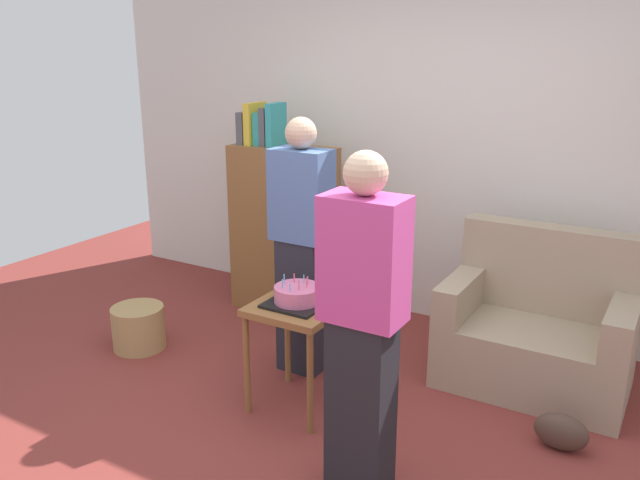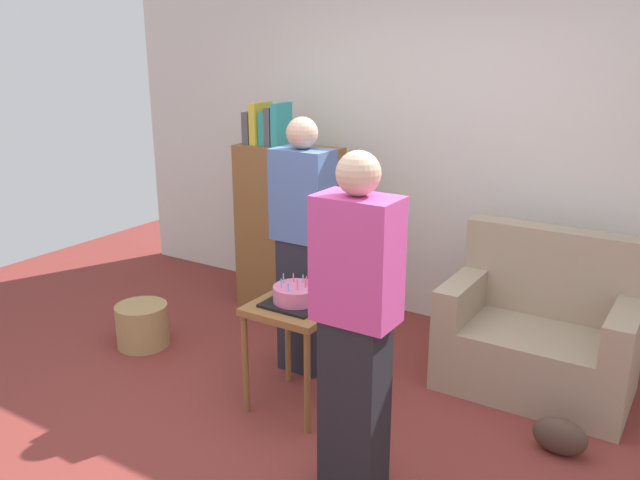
{
  "view_description": "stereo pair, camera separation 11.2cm",
  "coord_description": "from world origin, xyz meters",
  "views": [
    {
      "loc": [
        1.59,
        -2.5,
        2.06
      ],
      "look_at": [
        -0.25,
        0.63,
        0.95
      ],
      "focal_mm": 36.83,
      "sensor_mm": 36.0,
      "label": 1
    },
    {
      "loc": [
        1.69,
        -2.44,
        2.06
      ],
      "look_at": [
        -0.25,
        0.63,
        0.95
      ],
      "focal_mm": 36.83,
      "sensor_mm": 36.0,
      "label": 2
    }
  ],
  "objects": [
    {
      "name": "couch",
      "position": [
        0.87,
        1.37,
        0.34
      ],
      "size": [
        1.1,
        0.7,
        0.96
      ],
      "color": "gray",
      "rests_on": "ground_plane"
    },
    {
      "name": "wicker_basket",
      "position": [
        -1.61,
        0.46,
        0.15
      ],
      "size": [
        0.36,
        0.36,
        0.3
      ],
      "primitive_type": "cylinder",
      "color": "#A88451",
      "rests_on": "ground_plane"
    },
    {
      "name": "person_blowing_candles",
      "position": [
        -0.47,
        0.78,
        0.83
      ],
      "size": [
        0.36,
        0.22,
        1.63
      ],
      "rotation": [
        0.0,
        0.0,
        -0.24
      ],
      "color": "#23232D",
      "rests_on": "ground_plane"
    },
    {
      "name": "bookshelf",
      "position": [
        -1.13,
        1.56,
        0.68
      ],
      "size": [
        0.8,
        0.36,
        1.62
      ],
      "color": "brown",
      "rests_on": "ground_plane"
    },
    {
      "name": "wall_back",
      "position": [
        0.0,
        2.05,
        1.35
      ],
      "size": [
        6.0,
        0.1,
        2.7
      ],
      "primitive_type": "cube",
      "color": "silver",
      "rests_on": "ground_plane"
    },
    {
      "name": "birthday_cake",
      "position": [
        -0.25,
        0.38,
        0.69
      ],
      "size": [
        0.32,
        0.32,
        0.17
      ],
      "color": "black",
      "rests_on": "side_table"
    },
    {
      "name": "side_table",
      "position": [
        -0.25,
        0.38,
        0.54
      ],
      "size": [
        0.48,
        0.48,
        0.64
      ],
      "color": "brown",
      "rests_on": "ground_plane"
    },
    {
      "name": "person_holding_cake",
      "position": [
        0.41,
        -0.11,
        0.83
      ],
      "size": [
        0.36,
        0.22,
        1.63
      ],
      "rotation": [
        0.0,
        0.0,
        3.04
      ],
      "color": "black",
      "rests_on": "ground_plane"
    },
    {
      "name": "ground_plane",
      "position": [
        0.0,
        0.0,
        0.0
      ],
      "size": [
        8.0,
        8.0,
        0.0
      ],
      "primitive_type": "plane",
      "color": "maroon"
    },
    {
      "name": "handbag",
      "position": [
        1.16,
        0.71,
        0.1
      ],
      "size": [
        0.28,
        0.14,
        0.2
      ],
      "primitive_type": "ellipsoid",
      "color": "#473328",
      "rests_on": "ground_plane"
    }
  ]
}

